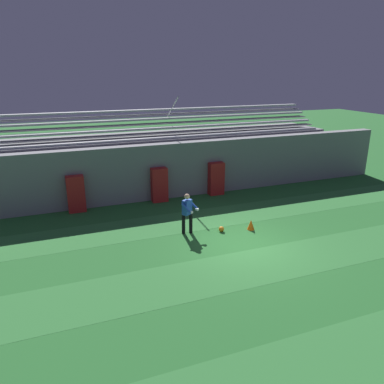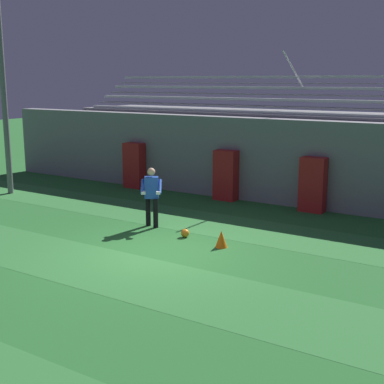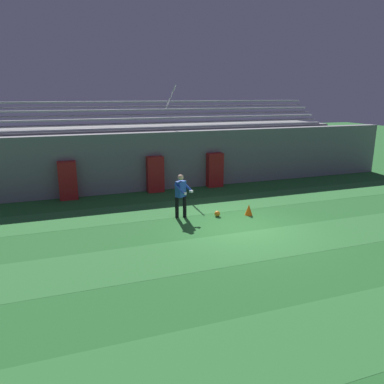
{
  "view_description": "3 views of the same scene",
  "coord_description": "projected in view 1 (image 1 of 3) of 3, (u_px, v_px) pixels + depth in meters",
  "views": [
    {
      "loc": [
        -6.4,
        -11.14,
        6.27
      ],
      "look_at": [
        -1.33,
        2.01,
        1.66
      ],
      "focal_mm": 35.0,
      "sensor_mm": 36.0,
      "label": 1
    },
    {
      "loc": [
        7.17,
        -9.75,
        4.03
      ],
      "look_at": [
        -0.59,
        2.34,
        1.02
      ],
      "focal_mm": 50.0,
      "sensor_mm": 36.0,
      "label": 2
    },
    {
      "loc": [
        -5.79,
        -11.06,
        4.56
      ],
      "look_at": [
        -0.85,
        2.69,
        0.72
      ],
      "focal_mm": 35.0,
      "sensor_mm": 36.0,
      "label": 3
    }
  ],
  "objects": [
    {
      "name": "turf_stripe_far",
      "position": [
        212.0,
        217.0,
        16.68
      ],
      "size": [
        28.0,
        2.25,
        0.01
      ],
      "primitive_type": "cube",
      "color": "#337A38",
      "rests_on": "ground"
    },
    {
      "name": "ground_plane",
      "position": [
        244.0,
        246.0,
        14.02
      ],
      "size": [
        80.0,
        80.0,
        0.0
      ],
      "primitive_type": "plane",
      "color": "#286B2D"
    },
    {
      "name": "padding_pillar_far_left",
      "position": [
        76.0,
        194.0,
        17.14
      ],
      "size": [
        0.79,
        0.44,
        1.71
      ],
      "primitive_type": "cube",
      "color": "#B21E1E",
      "rests_on": "ground"
    },
    {
      "name": "traffic_cone",
      "position": [
        251.0,
        225.0,
        15.37
      ],
      "size": [
        0.3,
        0.3,
        0.42
      ],
      "primitive_type": "cone",
      "color": "orange",
      "rests_on": "ground"
    },
    {
      "name": "padding_pillar_gate_left",
      "position": [
        159.0,
        185.0,
        18.5
      ],
      "size": [
        0.79,
        0.44,
        1.71
      ],
      "primitive_type": "cube",
      "color": "#B21E1E",
      "rests_on": "ground"
    },
    {
      "name": "turf_stripe_mid",
      "position": [
        266.0,
        264.0,
        12.69
      ],
      "size": [
        28.0,
        2.25,
        0.01
      ],
      "primitive_type": "cube",
      "color": "#337A38",
      "rests_on": "ground"
    },
    {
      "name": "padding_pillar_gate_right",
      "position": [
        216.0,
        179.0,
        19.55
      ],
      "size": [
        0.79,
        0.44,
        1.71
      ],
      "primitive_type": "cube",
      "color": "#B21E1E",
      "rests_on": "ground"
    },
    {
      "name": "goalkeeper",
      "position": [
        187.0,
        211.0,
        14.79
      ],
      "size": [
        0.74,
        0.71,
        1.67
      ],
      "color": "black",
      "rests_on": "ground"
    },
    {
      "name": "turf_stripe_near",
      "position": [
        369.0,
        353.0,
        8.69
      ],
      "size": [
        28.0,
        2.25,
        0.01
      ],
      "primitive_type": "cube",
      "color": "#337A38",
      "rests_on": "ground"
    },
    {
      "name": "back_wall",
      "position": [
        185.0,
        169.0,
        19.34
      ],
      "size": [
        24.0,
        0.6,
        2.8
      ],
      "primitive_type": "cube",
      "color": "gray",
      "rests_on": "ground"
    },
    {
      "name": "soccer_ball",
      "position": [
        221.0,
        229.0,
        15.2
      ],
      "size": [
        0.22,
        0.22,
        0.22
      ],
      "primitive_type": "sphere",
      "color": "orange",
      "rests_on": "ground"
    },
    {
      "name": "bleacher_stand",
      "position": [
        173.0,
        159.0,
        21.08
      ],
      "size": [
        18.0,
        3.35,
        5.03
      ],
      "color": "gray",
      "rests_on": "ground"
    }
  ]
}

